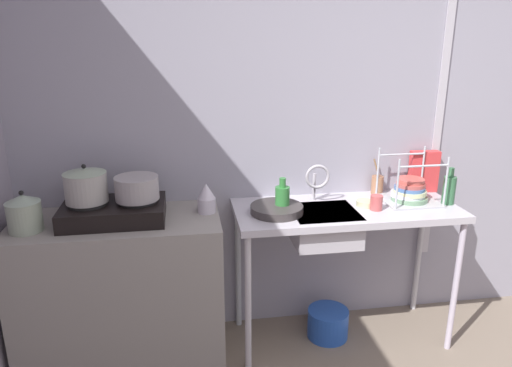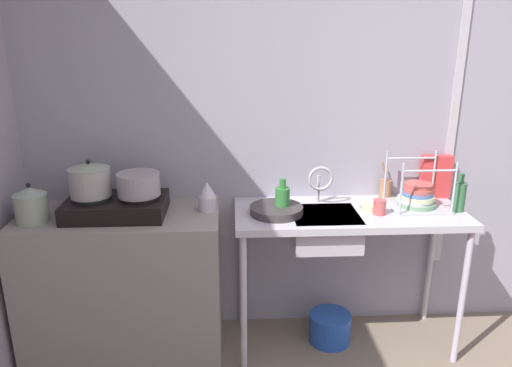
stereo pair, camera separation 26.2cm
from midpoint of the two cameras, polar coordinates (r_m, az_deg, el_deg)
The scene contains 20 objects.
wall_back at distance 3.06m, azimuth 13.57°, elevation 8.58°, with size 5.32×0.10×2.76m, color #9793A2.
wall_metal_strip at distance 3.12m, azimuth 19.30°, elevation 10.82°, with size 0.05×0.01×2.21m, color #BCB6C0.
counter_concrete at distance 2.89m, azimuth -18.34°, elevation -12.28°, with size 1.11×0.53×0.87m, color gray.
counter_sink at distance 2.80m, azimuth 8.15°, elevation -4.39°, with size 1.31×0.53×0.87m.
stove at distance 2.69m, azimuth -19.43°, elevation -3.20°, with size 0.54×0.35×0.11m.
pot_on_left_burner at distance 2.67m, azimuth -22.49°, elevation -0.23°, with size 0.22×0.22×0.21m.
pot_on_right_burner at distance 2.63m, azimuth -16.93°, elevation -0.56°, with size 0.23×0.23×0.13m.
pot_beside_stove at distance 2.72m, azimuth -28.66°, elevation -3.18°, with size 0.17×0.17×0.22m.
percolator at distance 2.67m, azimuth -8.78°, elevation -1.83°, with size 0.10×0.10×0.17m.
sink_basin at distance 2.73m, azimuth 5.45°, elevation -5.16°, with size 0.37×0.34×0.18m, color #BCB6C0.
faucet at distance 2.78m, azimuth 4.70°, elevation 0.60°, with size 0.15×0.08×0.24m.
frying_pan at distance 2.65m, azimuth -0.32°, elevation -3.17°, with size 0.30×0.30×0.04m, color #393333.
dish_rack at distance 2.92m, azimuth 15.57°, elevation -1.00°, with size 0.31×0.29×0.30m.
cup_by_rack at distance 2.75m, azimuth 11.66°, elevation -2.32°, with size 0.07×0.07×0.09m, color #BD504F.
small_bowl_on_drainboard at distance 2.80m, azimuth 10.39°, elevation -2.44°, with size 0.10×0.10×0.04m, color beige.
bottle_by_sink at distance 2.65m, azimuth 0.37°, elevation -1.85°, with size 0.08×0.08×0.20m.
bottle_by_rack at distance 2.96m, azimuth 19.91°, elevation -0.68°, with size 0.07×0.07×0.22m.
cereal_box at distance 3.13m, azimuth 17.30°, elevation 1.37°, with size 0.18×0.06×0.26m, color #D3383A.
utensil_jar at distance 3.03m, azimuth 12.01°, elevation -0.17°, with size 0.07×0.07×0.22m.
bucket_on_floor at distance 3.12m, azimuth 6.17°, elevation -16.42°, with size 0.26×0.26×0.18m, color blue.
Camera 1 is at (-1.29, -0.85, 1.82)m, focal length 33.25 mm.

